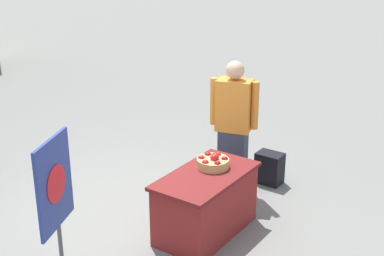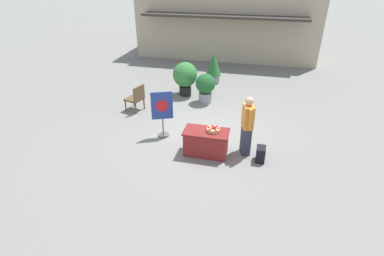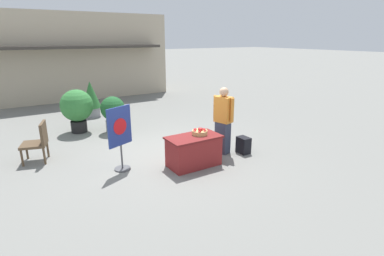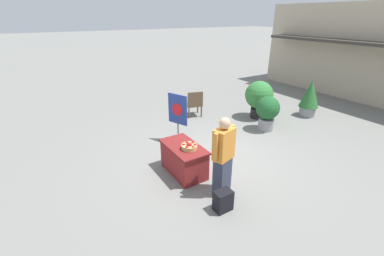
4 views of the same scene
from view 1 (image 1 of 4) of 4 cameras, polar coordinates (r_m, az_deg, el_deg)
name	(u,v)px [view 1 (image 1 of 4)]	position (r m, az deg, el deg)	size (l,w,h in m)	color
ground_plane	(128,217)	(6.38, -6.81, -9.41)	(120.00, 120.00, 0.00)	slate
display_table	(206,203)	(5.88, 1.49, -8.03)	(1.23, 0.68, 0.71)	maroon
apple_basket	(213,162)	(5.86, 2.25, -3.63)	(0.36, 0.36, 0.16)	tan
person_visitor	(233,126)	(6.63, 4.45, 0.17)	(0.36, 0.59, 1.69)	#33384C
backpack	(269,168)	(7.11, 8.26, -4.25)	(0.24, 0.34, 0.42)	black
poster_board	(56,203)	(5.08, -14.26, -7.81)	(0.61, 0.36, 1.44)	#4C4C51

